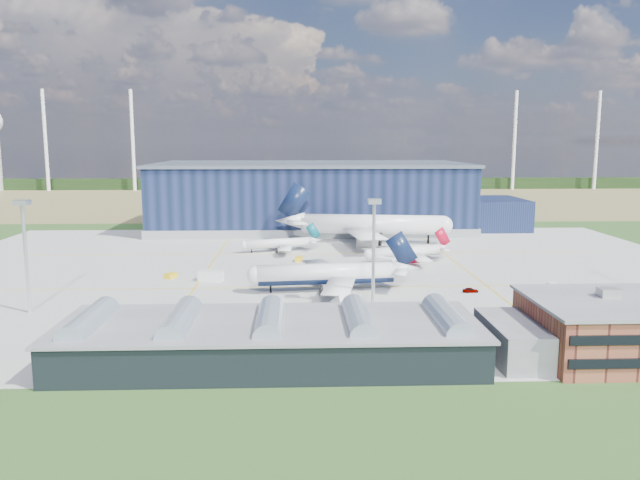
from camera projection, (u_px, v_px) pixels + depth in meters
The scene contains 23 objects.
ground at pixel (319, 278), 158.47m from camera, with size 600.00×600.00×0.00m, color #29541F.
apron at pixel (318, 270), 168.34m from camera, with size 220.00×160.00×0.08m.
farmland at pixel (306, 199), 375.61m from camera, with size 600.00×220.00×0.01m, color olive.
treeline at pixel (304, 184), 453.94m from camera, with size 600.00×8.00×8.00m, color black.
horizon_dressing at pixel (32, 142), 436.63m from camera, with size 440.20×18.00×70.00m.
hangar at pixel (318, 199), 250.33m from camera, with size 145.00×62.00×26.10m.
glass_concourse at pixel (292, 338), 98.44m from camera, with size 78.00×23.00×8.60m.
light_mast_west at pixel (25, 238), 124.24m from camera, with size 2.60×2.60×23.00m.
light_mast_center at pixel (374, 236), 126.81m from camera, with size 2.60×2.60×23.00m.
airliner_navy at pixel (326, 263), 143.76m from camera, with size 40.94×40.05×13.35m, color white, non-canonical shape.
airliner_red at pixel (404, 246), 179.24m from camera, with size 28.57×27.95×9.32m, color white, non-canonical shape.
airliner_widebody at pixel (372, 214), 211.93m from camera, with size 61.12×59.79×19.93m, color white, non-canonical shape.
airliner_regional at pixel (278, 238), 195.71m from camera, with size 26.51×25.94×8.65m, color white, non-canonical shape.
gse_tug_a at pixel (111, 332), 111.52m from camera, with size 2.10×3.43×1.43m, color yellow.
gse_tug_b at pixel (171, 276), 158.44m from camera, with size 2.08×3.12×1.35m, color yellow.
gse_van_a at pixel (211, 276), 155.10m from camera, with size 2.64×6.04×2.64m, color silver.
gse_cart_a at pixel (553, 286), 147.37m from camera, with size 2.01×3.01×1.31m, color silver.
gse_van_b at pixel (386, 262), 174.04m from camera, with size 2.36×5.15×2.36m, color silver.
gse_tug_c at pixel (299, 259), 180.50m from camera, with size 2.05×3.29×1.44m, color yellow.
gse_cart_b at pixel (416, 256), 185.22m from camera, with size 1.89×2.83×1.23m, color silver.
airstair at pixel (340, 310), 122.97m from camera, with size 1.94×4.85×3.10m, color silver.
car_a at pixel (471, 290), 143.35m from camera, with size 1.45×3.60×1.23m, color #99999E.
car_b at pixel (501, 331), 112.58m from camera, with size 1.14×3.26×1.08m, color #99999E.
Camera 1 is at (-5.63, -154.89, 34.46)m, focal length 35.00 mm.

